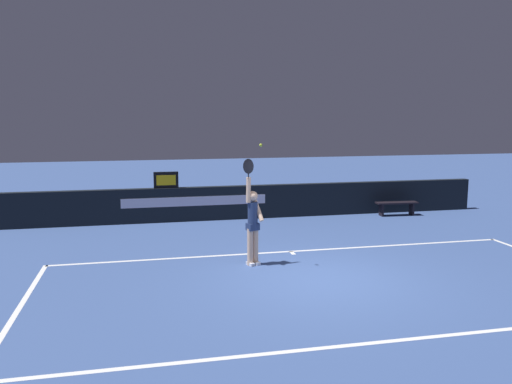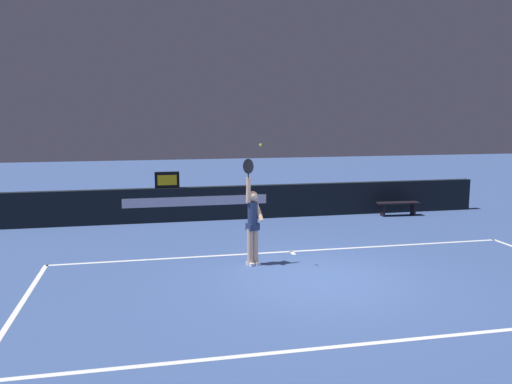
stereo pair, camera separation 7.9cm
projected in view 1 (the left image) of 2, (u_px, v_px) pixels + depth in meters
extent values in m
plane|color=#3B568F|center=(321.00, 279.00, 10.89)|extent=(60.00, 60.00, 0.00)
cube|color=white|center=(291.00, 251.00, 13.11)|extent=(11.71, 0.11, 0.00)
cube|color=white|center=(389.00, 341.00, 7.92)|extent=(11.71, 0.11, 0.00)
cube|color=white|center=(19.00, 308.00, 9.26)|extent=(0.11, 5.48, 0.00)
cube|color=white|center=(292.00, 253.00, 12.97)|extent=(0.11, 0.30, 0.00)
cube|color=black|center=(254.00, 202.00, 17.27)|extent=(15.93, 0.27, 1.11)
cube|color=silver|center=(195.00, 201.00, 16.70)|extent=(4.66, 0.01, 0.30)
cube|color=black|center=(166.00, 180.00, 16.53)|extent=(0.78, 0.13, 0.52)
cube|color=yellow|center=(166.00, 180.00, 16.47)|extent=(0.61, 0.01, 0.32)
cylinder|color=beige|center=(256.00, 246.00, 11.95)|extent=(0.13, 0.13, 0.86)
cylinder|color=beige|center=(250.00, 247.00, 11.86)|extent=(0.13, 0.13, 0.86)
cube|color=white|center=(256.00, 263.00, 11.99)|extent=(0.18, 0.26, 0.07)
cube|color=white|center=(250.00, 264.00, 11.91)|extent=(0.18, 0.26, 0.07)
cylinder|color=navy|center=(253.00, 215.00, 11.79)|extent=(0.23, 0.23, 0.61)
cube|color=navy|center=(253.00, 227.00, 11.83)|extent=(0.32, 0.29, 0.16)
sphere|color=beige|center=(253.00, 196.00, 11.73)|extent=(0.23, 0.23, 0.23)
cylinder|color=beige|center=(248.00, 190.00, 11.64)|extent=(0.14, 0.13, 0.58)
cylinder|color=beige|center=(258.00, 211.00, 11.79)|extent=(0.23, 0.39, 0.48)
ellipsoid|color=black|center=(248.00, 166.00, 11.56)|extent=(0.32, 0.14, 0.38)
cylinder|color=black|center=(248.00, 175.00, 11.59)|extent=(0.03, 0.03, 0.18)
sphere|color=#C4DC2F|center=(261.00, 145.00, 11.26)|extent=(0.07, 0.07, 0.07)
cube|color=black|center=(397.00, 203.00, 17.72)|extent=(1.46, 0.45, 0.05)
cube|color=black|center=(381.00, 210.00, 17.67)|extent=(0.08, 0.32, 0.44)
cube|color=black|center=(412.00, 209.00, 17.83)|extent=(0.08, 0.32, 0.44)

